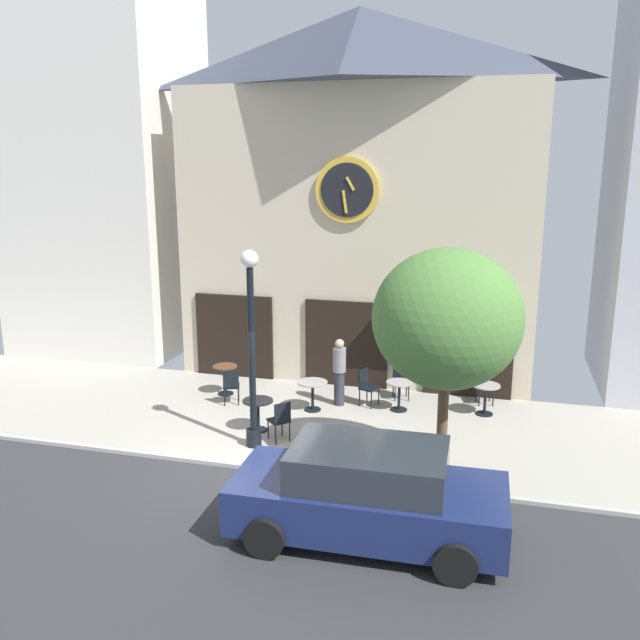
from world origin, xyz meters
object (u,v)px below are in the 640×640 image
cafe_chair_facing_street (280,418)px  cafe_chair_curbside (231,384)px  street_lamp (252,349)px  cafe_table_center_left (485,394)px  street_tree (447,320)px  cafe_chair_mid_row (366,384)px  cafe_table_center (258,409)px  cafe_table_rightmost (399,391)px  cafe_chair_by_entrance (485,382)px  cafe_chair_facing_wall (401,378)px  cafe_table_near_curb (225,375)px  parked_car_navy (368,494)px  cafe_table_center_right (313,390)px  pedestrian_grey (339,371)px

cafe_chair_facing_street → cafe_chair_curbside: 2.61m
street_lamp → cafe_table_center_left: street_lamp is taller
street_tree → cafe_chair_mid_row: bearing=120.9°
cafe_table_center → cafe_table_rightmost: bearing=35.8°
cafe_chair_by_entrance → cafe_chair_facing_wall: size_ratio=1.00×
cafe_table_near_curb → cafe_table_center_left: cafe_table_near_curb is taller
cafe_table_center → cafe_table_rightmost: 3.51m
cafe_table_center_left → cafe_chair_facing_street: 5.00m
cafe_table_near_curb → cafe_table_center: bearing=-51.1°
cafe_table_center_left → parked_car_navy: bearing=-105.6°
cafe_chair_facing_street → cafe_chair_mid_row: size_ratio=1.00×
cafe_chair_facing_wall → parked_car_navy: parked_car_navy is taller
parked_car_navy → cafe_chair_facing_street: bearing=128.1°
street_lamp → cafe_chair_mid_row: (1.82, 2.99, -1.58)m
cafe_table_center → cafe_table_center_right: cafe_table_center_right is taller
street_lamp → cafe_chair_mid_row: 3.85m
cafe_chair_curbside → pedestrian_grey: bearing=14.8°
cafe_table_near_curb → cafe_table_center_left: 6.49m
cafe_table_rightmost → cafe_chair_facing_street: 3.31m
cafe_table_near_curb → cafe_chair_facing_wall: size_ratio=0.85×
cafe_table_near_curb → cafe_table_center_left: size_ratio=1.03×
cafe_table_rightmost → cafe_chair_mid_row: 0.85m
street_lamp → cafe_chair_facing_wall: 4.78m
cafe_chair_facing_street → street_tree: bearing=-14.6°
cafe_chair_mid_row → cafe_chair_by_entrance: bearing=18.2°
cafe_table_near_curb → cafe_chair_curbside: bearing=-56.4°
cafe_chair_facing_street → cafe_chair_mid_row: bearing=63.0°
cafe_chair_mid_row → cafe_chair_curbside: (-3.22, -0.83, 0.00)m
cafe_table_center_left → cafe_chair_mid_row: (-2.83, -0.10, 0.02)m
cafe_chair_curbside → cafe_chair_by_entrance: bearing=16.2°
cafe_table_center_left → pedestrian_grey: (-3.48, -0.25, 0.35)m
street_lamp → cafe_chair_facing_street: street_lamp is taller
street_lamp → cafe_chair_by_entrance: size_ratio=4.62×
cafe_chair_by_entrance → pedestrian_grey: pedestrian_grey is taller
cafe_table_rightmost → parked_car_navy: bearing=-86.5°
cafe_chair_facing_wall → parked_car_navy: size_ratio=0.21×
cafe_table_center → cafe_table_center_left: cafe_table_center_left is taller
cafe_table_center_right → cafe_chair_facing_street: bearing=-94.8°
cafe_table_center_left → street_lamp: bearing=-146.4°
street_lamp → street_tree: size_ratio=0.95×
cafe_table_near_curb → cafe_chair_by_entrance: bearing=9.6°
cafe_table_center_left → cafe_table_center_right: bearing=-168.9°
street_lamp → cafe_table_center_left: 5.82m
cafe_chair_mid_row → cafe_table_center: bearing=-132.4°
cafe_table_rightmost → parked_car_navy: parked_car_navy is taller
street_lamp → pedestrian_grey: street_lamp is taller
cafe_chair_facing_wall → pedestrian_grey: pedestrian_grey is taller
street_lamp → cafe_chair_curbside: street_lamp is taller
cafe_table_center_right → cafe_chair_facing_street: 1.96m
cafe_chair_facing_street → cafe_table_center_left: bearing=33.2°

